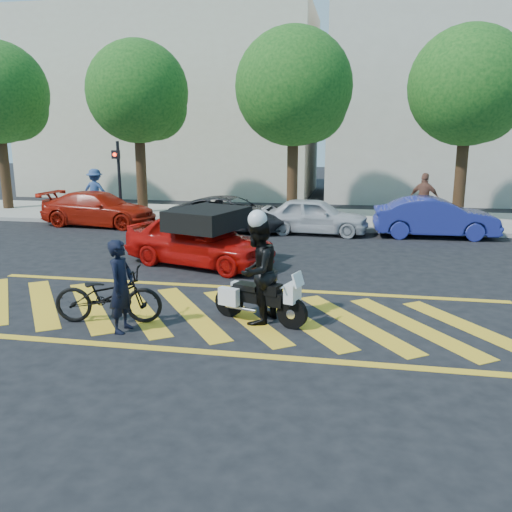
% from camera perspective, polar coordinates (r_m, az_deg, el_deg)
% --- Properties ---
extents(ground, '(90.00, 90.00, 0.00)m').
position_cam_1_polar(ground, '(10.99, -3.90, -6.12)').
color(ground, black).
rests_on(ground, ground).
extents(sidewalk, '(60.00, 5.00, 0.15)m').
position_cam_1_polar(sidewalk, '(22.47, 3.78, 4.04)').
color(sidewalk, '#9E998E').
rests_on(sidewalk, ground).
extents(crosswalk, '(12.33, 4.00, 0.01)m').
position_cam_1_polar(crosswalk, '(10.99, -4.10, -6.09)').
color(crosswalk, gold).
rests_on(crosswalk, ground).
extents(building_left, '(16.00, 8.00, 10.00)m').
position_cam_1_polar(building_left, '(32.83, -8.58, 15.41)').
color(building_left, beige).
rests_on(building_left, ground).
extents(building_right, '(16.00, 8.00, 11.00)m').
position_cam_1_polar(building_right, '(31.73, 23.08, 15.53)').
color(building_right, beige).
rests_on(building_right, ground).
extents(tree_far_left, '(4.40, 4.40, 7.41)m').
position_cam_1_polar(tree_far_left, '(27.04, -25.30, 14.96)').
color(tree_far_left, black).
rests_on(tree_far_left, ground).
extents(tree_left, '(4.20, 4.20, 7.26)m').
position_cam_1_polar(tree_left, '(23.90, -12.00, 16.17)').
color(tree_left, black).
rests_on(tree_left, ground).
extents(tree_center, '(4.60, 4.60, 7.56)m').
position_cam_1_polar(tree_center, '(22.29, 4.34, 16.91)').
color(tree_center, black).
rests_on(tree_center, ground).
extents(tree_right, '(4.40, 4.40, 7.41)m').
position_cam_1_polar(tree_right, '(22.50, 21.70, 15.89)').
color(tree_right, black).
rests_on(tree_right, ground).
extents(signal_pole, '(0.28, 0.43, 3.20)m').
position_cam_1_polar(signal_pole, '(21.85, -14.27, 8.28)').
color(signal_pole, black).
rests_on(signal_pole, ground).
extents(officer_bike, '(0.45, 0.65, 1.71)m').
position_cam_1_polar(officer_bike, '(10.12, -14.00, -3.10)').
color(officer_bike, black).
rests_on(officer_bike, ground).
extents(bicycle, '(2.14, 1.04, 1.08)m').
position_cam_1_polar(bicycle, '(10.73, -15.28, -4.01)').
color(bicycle, black).
rests_on(bicycle, ground).
extents(police_motorcycle, '(1.91, 0.97, 0.87)m').
position_cam_1_polar(police_motorcycle, '(10.39, 0.24, -4.47)').
color(police_motorcycle, black).
rests_on(police_motorcycle, ground).
extents(officer_moto, '(1.04, 1.17, 2.01)m').
position_cam_1_polar(officer_moto, '(10.24, 0.15, -1.64)').
color(officer_moto, black).
rests_on(officer_moto, ground).
extents(red_convertible, '(4.51, 2.90, 1.43)m').
position_cam_1_polar(red_convertible, '(14.77, -6.03, 1.73)').
color(red_convertible, '#B40C08').
rests_on(red_convertible, ground).
extents(parked_left, '(4.62, 2.17, 1.30)m').
position_cam_1_polar(parked_left, '(21.78, -16.20, 4.79)').
color(parked_left, '#A3170A').
rests_on(parked_left, ground).
extents(parked_mid_left, '(4.68, 2.55, 1.25)m').
position_cam_1_polar(parked_mid_left, '(19.98, -2.60, 4.51)').
color(parked_mid_left, black).
rests_on(parked_mid_left, ground).
extents(parked_mid_right, '(3.85, 1.74, 1.28)m').
position_cam_1_polar(parked_mid_right, '(19.37, 6.20, 4.22)').
color(parked_mid_right, '#BABBBF').
rests_on(parked_mid_right, ground).
extents(parked_right, '(4.20, 1.63, 1.36)m').
position_cam_1_polar(parked_right, '(19.63, 18.35, 3.87)').
color(parked_right, navy).
rests_on(parked_right, ground).
extents(pedestrian_left, '(1.21, 0.70, 1.87)m').
position_cam_1_polar(pedestrian_left, '(24.18, -16.54, 6.58)').
color(pedestrian_left, '#2F4A81').
rests_on(pedestrian_left, sidewalk).
extents(pedestrian_right, '(1.22, 0.87, 1.91)m').
position_cam_1_polar(pedestrian_right, '(21.33, 17.29, 5.79)').
color(pedestrian_right, brown).
rests_on(pedestrian_right, sidewalk).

